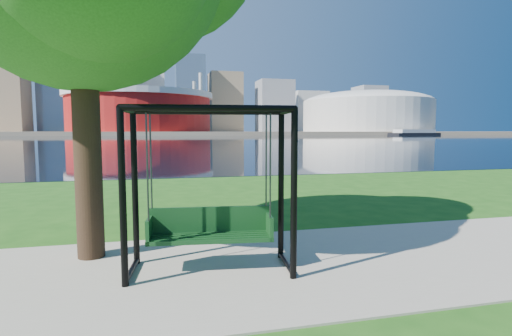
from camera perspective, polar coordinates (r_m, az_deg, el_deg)
name	(u,v)px	position (r m, az deg, el deg)	size (l,w,h in m)	color
ground	(242,259)	(6.90, -1.96, -12.82)	(900.00, 900.00, 0.00)	#1E5114
path	(249,268)	(6.44, -1.00, -14.04)	(120.00, 4.00, 0.03)	#9E937F
river	(162,139)	(108.45, -13.34, 3.99)	(900.00, 180.00, 0.02)	black
far_bank	(158,133)	(312.42, -13.83, 4.90)	(900.00, 228.00, 2.00)	#937F60
stadium	(140,110)	(241.87, -16.22, 7.92)	(83.00, 83.00, 32.00)	maroon
arena	(367,111)	(277.61, 15.56, 7.90)	(84.00, 84.00, 26.56)	beige
skyline	(151,88)	(327.57, -14.74, 11.00)	(392.00, 66.00, 96.50)	gray
swing	(210,193)	(6.06, -6.58, -3.63)	(2.55, 1.33, 2.50)	black
barge	(415,133)	(238.84, 21.71, 4.72)	(32.94, 14.97, 3.19)	black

